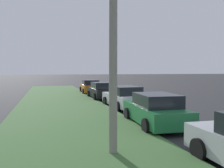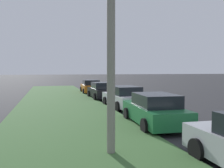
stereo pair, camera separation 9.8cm
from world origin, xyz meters
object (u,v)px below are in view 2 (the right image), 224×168
Objects in this scene: parked_car_orange at (91,87)px; streetlight at (122,5)px; parked_car_green at (154,110)px; parked_car_white at (124,97)px; parked_car_black at (102,91)px.

parked_car_orange is 0.58× the size of streetlight.
parked_car_orange is at bearing 3.46° from parked_car_green.
parked_car_white is at bearing 0.21° from parked_car_green.
parked_car_green is at bearing 174.03° from parked_car_white.
parked_car_black is at bearing -177.53° from parked_car_orange.
parked_car_white and parked_car_black have the same top height.
parked_car_orange is 19.86m from streetlight.
parked_car_orange is (5.45, 0.05, 0.00)m from parked_car_black.
parked_car_black is at bearing 0.21° from parked_car_white.
parked_car_white is 0.59× the size of streetlight.
streetlight is at bearing 168.72° from parked_car_black.
streetlight reaches higher than parked_car_orange.
parked_car_white is at bearing -18.33° from streetlight.
parked_car_black is at bearing -10.19° from streetlight.
parked_car_white is 1.01× the size of parked_car_black.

